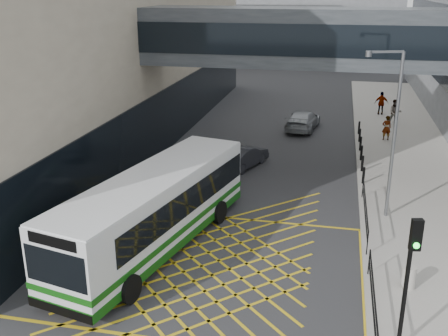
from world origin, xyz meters
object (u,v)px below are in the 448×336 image
Objects in this scene: car_dark at (244,156)px; pedestrian_b at (395,112)px; traffic_light at (410,267)px; car_white at (169,202)px; car_silver at (303,119)px; litter_bin at (409,277)px; bus at (156,208)px; pedestrian_c at (381,103)px; pedestrian_a at (387,128)px; street_lamp at (392,126)px.

pedestrian_b is (9.42, 11.55, 0.47)m from car_dark.
car_dark is 0.97× the size of traffic_light.
car_white is 17.69m from car_silver.
litter_bin is at bearing 143.91° from car_dark.
car_silver is (4.38, 19.88, -0.96)m from bus.
bus is 24.71m from pedestrian_b.
litter_bin is (10.02, -4.17, -0.18)m from car_white.
car_silver is at bearing -111.29° from car_white.
car_dark is at bearing 60.21° from pedestrian_c.
traffic_light reaches higher than pedestrian_a.
pedestrian_c is at bearing -100.41° from car_dark.
litter_bin is (9.61, -1.32, -1.13)m from bus.
car_dark is 17.07m from pedestrian_c.
pedestrian_b reaches higher than pedestrian_a.
car_dark is 2.44× the size of pedestrian_a.
traffic_light is at bearing -94.91° from pedestrian_b.
pedestrian_c is (1.14, 20.51, -3.31)m from street_lamp.
litter_bin is at bearing 67.92° from traffic_light.
car_dark is 14.91m from pedestrian_b.
pedestrian_c is (10.26, 25.27, -0.62)m from bus.
car_dark is at bearing 80.66° from car_silver.
bus is 1.56× the size of street_lamp.
pedestrian_a reaches higher than car_dark.
bus is 2.46× the size of car_white.
litter_bin is 23.47m from pedestrian_b.
car_white is 1.16× the size of car_dark.
street_lamp reaches higher than pedestrian_b.
traffic_light is 5.12× the size of litter_bin.
pedestrian_a is 0.91× the size of pedestrian_c.
pedestrian_a is at bearing -102.22° from pedestrian_b.
traffic_light is at bearing 74.83° from pedestrian_a.
traffic_light reaches higher than car_white.
bus is 10.64m from street_lamp.
street_lamp reaches higher than traffic_light.
traffic_light is 2.22× the size of pedestrian_b.
bus reaches higher than pedestrian_c.
traffic_light is 2.51× the size of pedestrian_a.
bus reaches higher than pedestrian_b.
car_white is 1.12× the size of traffic_light.
litter_bin is 0.49× the size of pedestrian_a.
traffic_light is 30.20m from pedestrian_c.
car_white is 2.82× the size of pedestrian_a.
pedestrian_b is (1.92, 17.34, -3.28)m from street_lamp.
pedestrian_a is 0.88× the size of pedestrian_b.
car_white is 7.97m from car_dark.
pedestrian_a is (8.51, 7.14, 0.36)m from car_dark.
car_silver is at bearing 88.16° from traffic_light.
traffic_light is at bearing 88.22° from pedestrian_c.
litter_bin is 26.60m from pedestrian_c.
traffic_light reaches higher than pedestrian_b.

